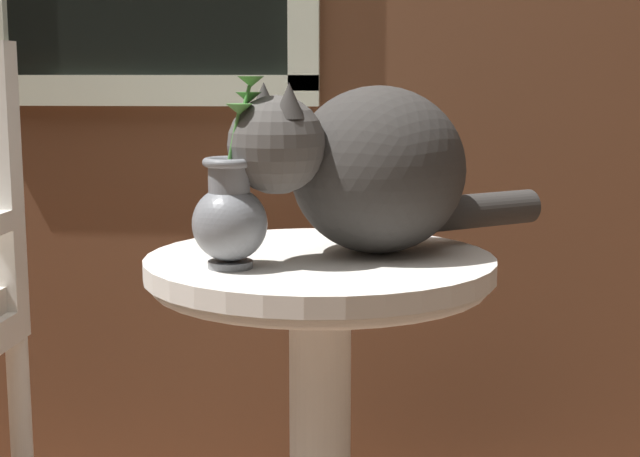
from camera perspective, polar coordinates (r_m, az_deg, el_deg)
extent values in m
cube|color=beige|center=(2.23, -10.32, 8.16)|extent=(0.79, 0.03, 0.07)
cylinder|color=silver|center=(1.77, 0.00, -11.92)|extent=(0.11, 0.11, 0.57)
cylinder|color=silver|center=(1.69, 0.00, -2.26)|extent=(0.62, 0.62, 0.03)
torus|color=silver|center=(1.69, 0.00, -3.18)|extent=(0.60, 0.60, 0.02)
cylinder|color=silver|center=(2.05, -17.48, -12.16)|extent=(0.04, 0.04, 0.44)
ellipsoid|color=#33302D|center=(1.70, 3.53, 3.53)|extent=(0.43, 0.43, 0.30)
sphere|color=#494643|center=(1.59, -2.63, 5.04)|extent=(0.17, 0.17, 0.17)
cone|color=#33302D|center=(1.63, -3.40, 7.75)|extent=(0.05, 0.05, 0.06)
cone|color=#33302D|center=(1.55, -1.86, 7.69)|extent=(0.05, 0.05, 0.06)
cylinder|color=#33302D|center=(1.84, 9.18, 1.05)|extent=(0.27, 0.22, 0.07)
cylinder|color=slate|center=(1.59, -5.40, -2.16)|extent=(0.08, 0.08, 0.01)
ellipsoid|color=slate|center=(1.58, -5.44, 0.29)|extent=(0.13, 0.13, 0.13)
cylinder|color=slate|center=(1.57, -5.48, 3.00)|extent=(0.07, 0.07, 0.05)
torus|color=slate|center=(1.56, -5.50, 3.99)|extent=(0.09, 0.09, 0.02)
cylinder|color=#47893D|center=(1.57, -4.84, 6.39)|extent=(0.04, 0.03, 0.13)
cone|color=#47893D|center=(1.57, -4.18, 8.79)|extent=(0.04, 0.04, 0.02)
cylinder|color=#47893D|center=(1.56, -5.19, 5.56)|extent=(0.02, 0.01, 0.09)
cone|color=#47893D|center=(1.55, -4.87, 7.14)|extent=(0.04, 0.04, 0.02)
cylinder|color=#47893D|center=(1.58, -4.90, 5.93)|extent=(0.03, 0.04, 0.11)
cone|color=#47893D|center=(1.59, -4.32, 7.85)|extent=(0.04, 0.04, 0.02)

